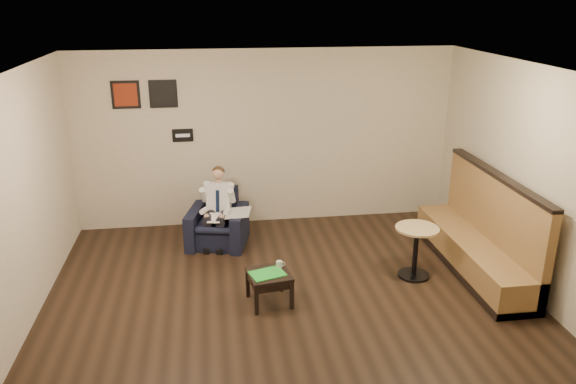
{
  "coord_description": "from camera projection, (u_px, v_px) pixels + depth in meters",
  "views": [
    {
      "loc": [
        -0.9,
        -5.65,
        3.59
      ],
      "look_at": [
        0.09,
        1.2,
        1.12
      ],
      "focal_mm": 35.0,
      "sensor_mm": 36.0,
      "label": 1
    }
  ],
  "objects": [
    {
      "name": "green_folder",
      "position": [
        267.0,
        274.0,
        6.73
      ],
      "size": [
        0.47,
        0.39,
        0.01
      ],
      "primitive_type": "cube",
      "rotation": [
        0.0,
        0.0,
        0.3
      ],
      "color": "green",
      "rests_on": "side_table"
    },
    {
      "name": "banquette",
      "position": [
        476.0,
        224.0,
        7.51
      ],
      "size": [
        0.62,
        2.6,
        1.33
      ],
      "primitive_type": "cube",
      "color": "olive",
      "rests_on": "ground"
    },
    {
      "name": "lap_papers",
      "position": [
        214.0,
        218.0,
        8.16
      ],
      "size": [
        0.22,
        0.29,
        0.01
      ],
      "primitive_type": "cube",
      "rotation": [
        0.0,
        0.0,
        -0.16
      ],
      "color": "white",
      "rests_on": "seated_man"
    },
    {
      "name": "wall_left",
      "position": [
        5.0,
        220.0,
        5.72
      ],
      "size": [
        0.02,
        6.0,
        2.8
      ],
      "primitive_type": "cube",
      "color": "beige",
      "rests_on": "ground"
    },
    {
      "name": "ceiling",
      "position": [
        296.0,
        75.0,
        5.65
      ],
      "size": [
        6.0,
        6.0,
        0.02
      ],
      "primitive_type": "cube",
      "color": "white",
      "rests_on": "wall_back"
    },
    {
      "name": "seated_man",
      "position": [
        215.0,
        212.0,
        8.22
      ],
      "size": [
        0.69,
        0.89,
        1.1
      ],
      "primitive_type": null,
      "rotation": [
        0.0,
        0.0,
        -0.23
      ],
      "color": "white",
      "rests_on": "armchair"
    },
    {
      "name": "wall_right",
      "position": [
        550.0,
        192.0,
        6.52
      ],
      "size": [
        0.02,
        6.0,
        2.8
      ],
      "primitive_type": "cube",
      "color": "beige",
      "rests_on": "ground"
    },
    {
      "name": "art_print_right",
      "position": [
        163.0,
        94.0,
        8.44
      ],
      "size": [
        0.42,
        0.03,
        0.42
      ],
      "primitive_type": "cube",
      "color": "black",
      "rests_on": "wall_back"
    },
    {
      "name": "seating_sign",
      "position": [
        183.0,
        135.0,
        8.7
      ],
      "size": [
        0.32,
        0.02,
        0.2
      ],
      "primitive_type": "cube",
      "color": "black",
      "rests_on": "wall_back"
    },
    {
      "name": "armchair",
      "position": [
        217.0,
        219.0,
        8.37
      ],
      "size": [
        1.0,
        1.0,
        0.81
      ],
      "primitive_type": "cube",
      "rotation": [
        0.0,
        0.0,
        -0.23
      ],
      "color": "black",
      "rests_on": "ground"
    },
    {
      "name": "coffee_mug",
      "position": [
        279.0,
        264.0,
        6.88
      ],
      "size": [
        0.08,
        0.08,
        0.08
      ],
      "primitive_type": "cylinder",
      "rotation": [
        0.0,
        0.0,
        0.17
      ],
      "color": "white",
      "rests_on": "side_table"
    },
    {
      "name": "side_table",
      "position": [
        269.0,
        288.0,
        6.82
      ],
      "size": [
        0.56,
        0.56,
        0.4
      ],
      "primitive_type": "cube",
      "rotation": [
        0.0,
        0.0,
        0.17
      ],
      "color": "black",
      "rests_on": "ground"
    },
    {
      "name": "ground",
      "position": [
        295.0,
        316.0,
        6.59
      ],
      "size": [
        6.0,
        6.0,
        0.0
      ],
      "primitive_type": "plane",
      "color": "black",
      "rests_on": "ground"
    },
    {
      "name": "smartphone",
      "position": [
        269.0,
        267.0,
        6.89
      ],
      "size": [
        0.13,
        0.06,
        0.01
      ],
      "primitive_type": "cube",
      "rotation": [
        0.0,
        0.0,
        -0.01
      ],
      "color": "black",
      "rests_on": "side_table"
    },
    {
      "name": "wall_front",
      "position": [
        374.0,
        384.0,
        3.32
      ],
      "size": [
        6.0,
        0.02,
        2.8
      ],
      "primitive_type": "cube",
      "color": "beige",
      "rests_on": "ground"
    },
    {
      "name": "cafe_table",
      "position": [
        415.0,
        252.0,
        7.41
      ],
      "size": [
        0.62,
        0.62,
        0.71
      ],
      "primitive_type": "cylinder",
      "rotation": [
        0.0,
        0.0,
        -0.09
      ],
      "color": "tan",
      "rests_on": "ground"
    },
    {
      "name": "art_print_left",
      "position": [
        126.0,
        95.0,
        8.37
      ],
      "size": [
        0.42,
        0.03,
        0.42
      ],
      "primitive_type": "cube",
      "color": "maroon",
      "rests_on": "wall_back"
    },
    {
      "name": "newspaper",
      "position": [
        238.0,
        213.0,
        8.21
      ],
      "size": [
        0.42,
        0.49,
        0.01
      ],
      "primitive_type": "cube",
      "rotation": [
        0.0,
        0.0,
        -0.18
      ],
      "color": "silver",
      "rests_on": "armchair"
    },
    {
      "name": "wall_back",
      "position": [
        266.0,
        138.0,
        8.92
      ],
      "size": [
        6.0,
        0.02,
        2.8
      ],
      "primitive_type": "cube",
      "color": "beige",
      "rests_on": "ground"
    }
  ]
}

